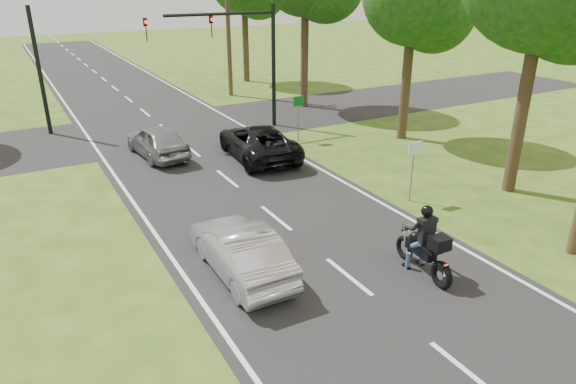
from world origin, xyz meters
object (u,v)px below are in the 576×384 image
object	(u,v)px
sign_green	(299,108)
traffic_signal	(239,46)
sign_white	(414,157)
silver_suv	(157,141)
motorcycle_rider	(426,248)
dark_suv	(258,141)
silver_sedan	(241,250)
utility_pole_far	(228,14)

from	to	relation	value
sign_green	traffic_signal	bearing A→B (deg)	117.38
sign_white	traffic_signal	bearing A→B (deg)	97.05
sign_green	silver_suv	bearing A→B (deg)	171.60
traffic_signal	sign_white	bearing A→B (deg)	-82.95
silver_suv	traffic_signal	world-z (taller)	traffic_signal
motorcycle_rider	traffic_signal	size ratio (longest dim) A/B	0.35
motorcycle_rider	dark_suv	distance (m)	10.52
silver_sedan	sign_white	world-z (taller)	sign_white
traffic_signal	sign_white	size ratio (longest dim) A/B	3.00
motorcycle_rider	silver_sedan	world-z (taller)	motorcycle_rider
motorcycle_rider	sign_green	world-z (taller)	sign_green
dark_suv	silver_sedan	bearing A→B (deg)	66.66
sign_white	motorcycle_rider	bearing A→B (deg)	-127.56
silver_sedan	sign_white	bearing A→B (deg)	-167.58
motorcycle_rider	silver_suv	distance (m)	13.16
dark_suv	sign_green	distance (m)	3.14
silver_suv	sign_white	size ratio (longest dim) A/B	1.91
motorcycle_rider	traffic_signal	bearing A→B (deg)	89.33
traffic_signal	sign_green	world-z (taller)	traffic_signal
silver_suv	traffic_signal	distance (m)	6.31
silver_sedan	silver_suv	xyz separation A→B (m)	(0.80, 10.42, 0.02)
dark_suv	sign_green	xyz separation A→B (m)	(2.73, 1.27, 0.88)
motorcycle_rider	dark_suv	world-z (taller)	motorcycle_rider
traffic_signal	silver_suv	bearing A→B (deg)	-157.03
utility_pole_far	sign_green	world-z (taller)	utility_pole_far
silver_suv	sign_green	size ratio (longest dim) A/B	1.91
silver_sedan	silver_suv	distance (m)	10.45
motorcycle_rider	silver_suv	xyz separation A→B (m)	(-3.33, 12.74, -0.06)
sign_green	sign_white	bearing A→B (deg)	-91.43
silver_suv	sign_green	bearing A→B (deg)	166.24
motorcycle_rider	utility_pole_far	xyz separation A→B (m)	(4.41, 22.80, 4.33)
dark_suv	silver_sedan	distance (m)	9.36
sign_white	sign_green	size ratio (longest dim) A/B	1.00
dark_suv	sign_white	xyz separation A→B (m)	(2.53, -6.73, 0.88)
motorcycle_rider	sign_green	distance (m)	12.22
sign_green	utility_pole_far	bearing A→B (deg)	83.27
motorcycle_rider	silver_sedan	bearing A→B (deg)	156.04
traffic_signal	sign_green	xyz separation A→B (m)	(1.56, -3.02, -2.54)
silver_suv	utility_pole_far	xyz separation A→B (m)	(7.74, 10.07, 4.38)
utility_pole_far	silver_suv	bearing A→B (deg)	-127.53
sign_white	dark_suv	bearing A→B (deg)	110.58
dark_suv	sign_white	distance (m)	7.25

